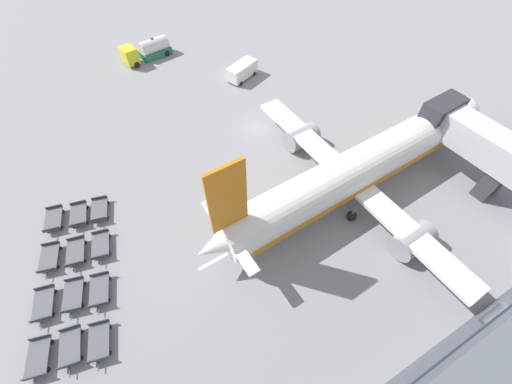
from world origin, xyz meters
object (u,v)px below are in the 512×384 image
at_px(airplane, 357,170).
at_px(baggage_dolly_row_near_col_a, 54,219).
at_px(baggage_dolly_row_near_col_b, 49,258).
at_px(baggage_dolly_row_mid_a_col_d, 70,347).
at_px(baggage_dolly_row_mid_a_col_a, 79,215).
at_px(baggage_dolly_row_mid_b_col_a, 99,210).
at_px(service_van, 242,70).
at_px(baggage_dolly_row_mid_a_col_b, 76,252).
at_px(baggage_dolly_row_near_col_d, 38,357).
at_px(fuel_tanker_primary, 149,50).
at_px(baggage_dolly_row_mid_b_col_c, 99,290).
at_px(baggage_dolly_row_mid_a_col_c, 73,295).
at_px(baggage_dolly_row_mid_b_col_b, 101,245).
at_px(baggage_dolly_row_mid_b_col_d, 99,341).
at_px(baggage_dolly_row_near_col_c, 44,304).

height_order(airplane, baggage_dolly_row_near_col_a, airplane).
xyz_separation_m(baggage_dolly_row_near_col_b, baggage_dolly_row_mid_a_col_d, (8.96, 0.41, 0.00)).
height_order(baggage_dolly_row_mid_a_col_a, baggage_dolly_row_mid_b_col_a, same).
bearing_deg(airplane, baggage_dolly_row_near_col_a, -111.12).
height_order(service_van, baggage_dolly_row_mid_a_col_b, service_van).
distance_m(baggage_dolly_row_near_col_a, baggage_dolly_row_near_col_d, 13.20).
distance_m(fuel_tanker_primary, baggage_dolly_row_mid_b_col_c, 39.81).
relative_size(baggage_dolly_row_mid_a_col_c, baggage_dolly_row_mid_b_col_b, 1.00).
bearing_deg(baggage_dolly_row_mid_b_col_b, baggage_dolly_row_mid_b_col_a, 169.28).
relative_size(baggage_dolly_row_mid_a_col_a, baggage_dolly_row_mid_b_col_c, 1.00).
distance_m(airplane, baggage_dolly_row_mid_a_col_c, 29.10).
bearing_deg(service_van, baggage_dolly_row_mid_a_col_c, -51.07).
bearing_deg(baggage_dolly_row_near_col_d, baggage_dolly_row_mid_b_col_b, 139.99).
height_order(baggage_dolly_row_near_col_d, baggage_dolly_row_mid_b_col_d, same).
xyz_separation_m(baggage_dolly_row_near_col_c, baggage_dolly_row_near_col_d, (4.20, -0.87, 0.00)).
bearing_deg(baggage_dolly_row_near_col_b, baggage_dolly_row_mid_a_col_d, 2.61).
relative_size(baggage_dolly_row_near_col_b, baggage_dolly_row_mid_b_col_a, 1.00).
bearing_deg(baggage_dolly_row_near_col_c, baggage_dolly_row_mid_b_col_a, 140.49).
bearing_deg(baggage_dolly_row_mid_a_col_c, airplane, 85.70).
distance_m(baggage_dolly_row_near_col_c, baggage_dolly_row_mid_b_col_a, 9.87).
relative_size(baggage_dolly_row_mid_a_col_a, baggage_dolly_row_mid_b_col_b, 1.00).
distance_m(baggage_dolly_row_mid_a_col_a, baggage_dolly_row_mid_a_col_c, 8.70).
relative_size(baggage_dolly_row_near_col_b, baggage_dolly_row_mid_b_col_d, 1.00).
xyz_separation_m(fuel_tanker_primary, baggage_dolly_row_mid_a_col_a, (27.33, -16.12, -0.79)).
height_order(airplane, baggage_dolly_row_mid_a_col_d, airplane).
relative_size(airplane, service_van, 6.73).
xyz_separation_m(baggage_dolly_row_near_col_a, baggage_dolly_row_near_col_d, (12.89, -2.82, 0.00)).
relative_size(airplane, baggage_dolly_row_near_col_a, 10.02).
relative_size(baggage_dolly_row_near_col_c, baggage_dolly_row_near_col_d, 1.00).
xyz_separation_m(baggage_dolly_row_near_col_a, baggage_dolly_row_mid_a_col_b, (4.93, 1.30, 0.00)).
bearing_deg(baggage_dolly_row_near_col_a, baggage_dolly_row_mid_a_col_c, 2.38).
height_order(fuel_tanker_primary, baggage_dolly_row_mid_b_col_b, fuel_tanker_primary).
relative_size(airplane, baggage_dolly_row_mid_a_col_c, 10.03).
distance_m(service_van, baggage_dolly_row_near_col_d, 41.68).
bearing_deg(baggage_dolly_row_mid_a_col_d, baggage_dolly_row_mid_a_col_a, 167.26).
bearing_deg(baggage_dolly_row_near_col_c, baggage_dolly_row_mid_b_col_d, 33.17).
xyz_separation_m(service_van, baggage_dolly_row_mid_b_col_c, (23.78, -26.56, -0.73)).
bearing_deg(baggage_dolly_row_near_col_d, service_van, 130.18).
bearing_deg(fuel_tanker_primary, service_van, 39.85).
height_order(fuel_tanker_primary, baggage_dolly_row_mid_b_col_c, fuel_tanker_primary).
distance_m(airplane, baggage_dolly_row_near_col_a, 31.49).
height_order(fuel_tanker_primary, baggage_dolly_row_mid_b_col_a, fuel_tanker_primary).
height_order(baggage_dolly_row_mid_b_col_b, baggage_dolly_row_mid_b_col_d, same).
distance_m(baggage_dolly_row_mid_b_col_a, baggage_dolly_row_mid_b_col_c, 8.91).
bearing_deg(baggage_dolly_row_near_col_d, baggage_dolly_row_mid_a_col_d, 79.46).
distance_m(baggage_dolly_row_near_col_a, baggage_dolly_row_mid_a_col_b, 5.09).
bearing_deg(baggage_dolly_row_mid_b_col_c, baggage_dolly_row_mid_a_col_b, -166.54).
relative_size(fuel_tanker_primary, baggage_dolly_row_near_col_d, 2.20).
height_order(service_van, baggage_dolly_row_mid_b_col_c, service_van).
xyz_separation_m(baggage_dolly_row_near_col_b, baggage_dolly_row_mid_b_col_d, (9.65, 2.48, 0.00)).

